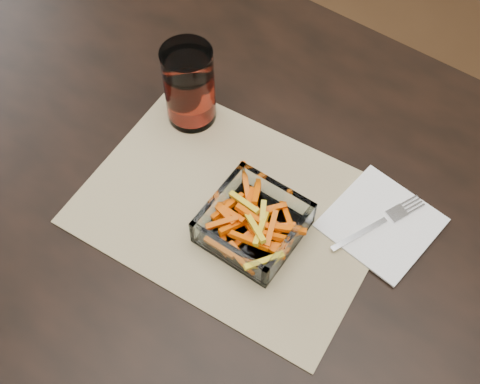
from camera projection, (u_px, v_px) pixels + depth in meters
The scene contains 6 objects.
dining_table at pixel (286, 252), 0.99m from camera, with size 1.60×0.90×0.75m.
placemat at pixel (233, 208), 0.93m from camera, with size 0.45×0.33×0.00m, color tan.
glass_bowl at pixel (253, 224), 0.89m from camera, with size 0.14×0.14×0.05m.
tumbler at pixel (189, 88), 0.97m from camera, with size 0.08×0.08×0.15m.
napkin at pixel (381, 223), 0.91m from camera, with size 0.15×0.15×0.00m, color white.
fork at pixel (381, 222), 0.91m from camera, with size 0.08×0.16×0.00m.
Camera 1 is at (0.20, -0.40, 1.55)m, focal length 45.00 mm.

